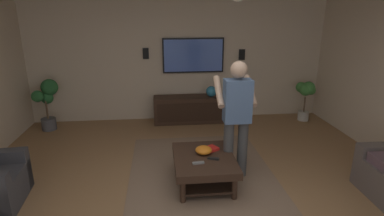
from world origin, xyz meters
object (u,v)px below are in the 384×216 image
remote_white (208,149)px  bowl (204,150)px  person_standing (237,113)px  vase_round (211,91)px  remote_grey (198,163)px  wall_speaker_left (242,55)px  tv (193,55)px  potted_plant_short (306,93)px  remote_black (213,158)px  potted_plant_tall (47,99)px  coffee_table (204,163)px  book (210,149)px  wall_speaker_right (146,53)px  media_console (194,109)px

remote_white → bowl: bearing=-7.8°
person_standing → vase_round: person_standing is taller
person_standing → remote_grey: (-0.36, 0.56, -0.52)m
vase_round → wall_speaker_left: 1.04m
tv → wall_speaker_left: tv is taller
potted_plant_short → remote_black: 3.38m
potted_plant_short → remote_grey: (-2.49, 2.60, -0.20)m
potted_plant_short → tv: bearing=79.8°
potted_plant_tall → remote_grey: 3.69m
coffee_table → book: 0.24m
coffee_table → potted_plant_short: potted_plant_short is taller
wall_speaker_right → coffee_table: bearing=-163.3°
potted_plant_tall → remote_black: size_ratio=6.61×
media_console → tv: (0.24, -0.00, 1.09)m
wall_speaker_right → remote_black: bearing=-161.8°
book → remote_black: bearing=58.8°
person_standing → book: person_standing is taller
media_console → remote_grey: media_console is taller
remote_black → book: 0.27m
potted_plant_short → book: (-2.11, 2.39, -0.19)m
remote_black → potted_plant_tall: bearing=-18.9°
media_console → book: media_console is taller
bowl → book: (0.09, -0.10, -0.03)m
potted_plant_short → person_standing: bearing=136.3°
person_standing → wall_speaker_left: 2.70m
bowl → remote_white: 0.14m
media_console → tv: size_ratio=1.33×
media_console → bowl: 2.39m
person_standing → potted_plant_short: person_standing is taller
remote_grey → bowl: bearing=62.1°
potted_plant_tall → vase_round: potted_plant_tall is taller
tv → potted_plant_tall: (-0.34, 2.91, -0.76)m
potted_plant_tall → book: 3.61m
coffee_table → wall_speaker_left: 3.17m
vase_round → wall_speaker_right: wall_speaker_right is taller
coffee_table → bowl: (0.09, -0.01, 0.16)m
coffee_table → tv: 2.92m
coffee_table → wall_speaker_left: (2.73, -1.19, 1.08)m
remote_black → book: size_ratio=0.68×
remote_white → book: book is taller
potted_plant_short → wall_speaker_right: (0.44, 3.31, 0.81)m
potted_plant_short → remote_black: (-2.39, 2.39, -0.20)m
person_standing → bowl: (-0.08, 0.45, -0.48)m
bowl → remote_black: 0.21m
book → vase_round: bearing=-131.3°
coffee_table → remote_black: size_ratio=6.67×
remote_grey → wall_speaker_left: size_ratio=0.68×
media_console → vase_round: vase_round is taller
bowl → remote_white: (0.11, -0.08, -0.04)m
person_standing → remote_grey: person_standing is taller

